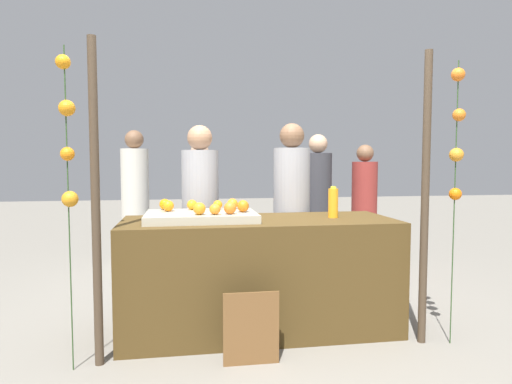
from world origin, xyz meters
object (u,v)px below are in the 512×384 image
Objects in this scene: stall_counter at (259,274)px; juice_bottle at (333,203)px; orange_0 at (165,204)px; vendor_right at (291,221)px; chalkboard_sign at (251,329)px; vendor_left at (201,223)px; orange_1 at (243,206)px.

juice_bottle is at bearing -0.08° from stall_counter.
vendor_right is at bearing 17.46° from orange_0.
juice_bottle is at bearing -71.55° from vendor_right.
vendor_right is (-0.19, 0.58, -0.21)m from juice_bottle.
chalkboard_sign is 0.30× the size of vendor_left.
vendor_right is at bearing 55.61° from stall_counter.
vendor_left is (-0.27, 1.21, 0.53)m from chalkboard_sign.
orange_0 is at bearing 124.44° from chalkboard_sign.
juice_bottle is at bearing 1.76° from orange_1.
chalkboard_sign is (-0.03, -0.57, -0.74)m from orange_1.
orange_0 is 0.18× the size of chalkboard_sign.
vendor_right is at bearing 108.45° from juice_bottle.
juice_bottle reaches higher than chalkboard_sign.
orange_0 is at bearing -127.72° from vendor_left.
juice_bottle is (0.72, 0.02, 0.01)m from orange_1.
vendor_right reaches higher than vendor_left.
orange_0 is 0.53m from vendor_left.
orange_0 is 1.19m from vendor_right.
orange_0 reaches higher than stall_counter.
orange_0 is 0.05× the size of vendor_left.
chalkboard_sign is 1.35m from vendor_left.
vendor_left is at bearing 102.73° from chalkboard_sign.
vendor_right is at bearing 64.90° from chalkboard_sign.
vendor_left is 0.83m from vendor_right.
orange_0 is (-0.72, 0.23, 0.54)m from stall_counter.
orange_1 is at bearing -178.24° from juice_bottle.
orange_1 is 0.19× the size of chalkboard_sign.
orange_0 is at bearing 162.24° from stall_counter.
vendor_right is (0.53, 0.61, -0.20)m from orange_1.
orange_0 is 0.35× the size of juice_bottle.
orange_1 is at bearing -131.01° from vendor_right.
orange_0 is 0.95× the size of orange_1.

